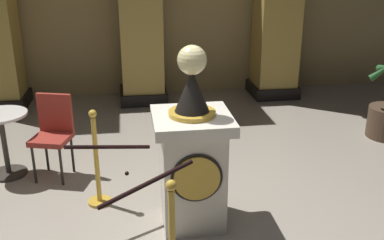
{
  "coord_description": "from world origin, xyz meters",
  "views": [
    {
      "loc": [
        -0.25,
        -3.6,
        2.46
      ],
      "look_at": [
        0.29,
        0.12,
        1.05
      ],
      "focal_mm": 42.14,
      "sensor_mm": 36.0,
      "label": 1
    }
  ],
  "objects_px": {
    "stanchion_near": "(97,172)",
    "cafe_chair_red": "(53,129)",
    "pedestal_clock": "(192,157)",
    "cafe_table": "(3,136)"
  },
  "relations": [
    {
      "from": "stanchion_near",
      "to": "cafe_chair_red",
      "type": "distance_m",
      "value": 0.91
    },
    {
      "from": "pedestal_clock",
      "to": "cafe_table",
      "type": "distance_m",
      "value": 2.37
    },
    {
      "from": "stanchion_near",
      "to": "cafe_chair_red",
      "type": "xyz_separation_m",
      "value": [
        -0.51,
        0.72,
        0.21
      ]
    },
    {
      "from": "pedestal_clock",
      "to": "cafe_table",
      "type": "xyz_separation_m",
      "value": [
        -1.99,
        1.27,
        -0.2
      ]
    },
    {
      "from": "stanchion_near",
      "to": "cafe_table",
      "type": "xyz_separation_m",
      "value": [
        -1.08,
        0.8,
        0.13
      ]
    },
    {
      "from": "cafe_chair_red",
      "to": "stanchion_near",
      "type": "bearing_deg",
      "value": -54.75
    },
    {
      "from": "pedestal_clock",
      "to": "cafe_chair_red",
      "type": "bearing_deg",
      "value": 139.8
    },
    {
      "from": "pedestal_clock",
      "to": "cafe_chair_red",
      "type": "distance_m",
      "value": 1.85
    },
    {
      "from": "stanchion_near",
      "to": "cafe_table",
      "type": "height_order",
      "value": "stanchion_near"
    },
    {
      "from": "stanchion_near",
      "to": "cafe_table",
      "type": "distance_m",
      "value": 1.35
    }
  ]
}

